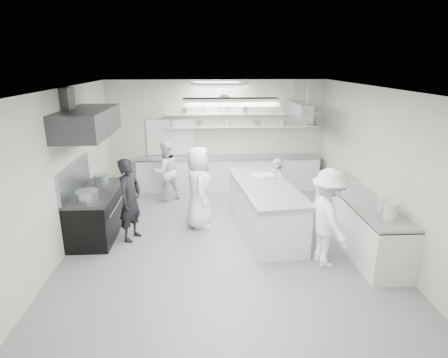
{
  "coord_description": "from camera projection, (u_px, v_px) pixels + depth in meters",
  "views": [
    {
      "loc": [
        -0.37,
        -6.97,
        3.46
      ],
      "look_at": [
        0.04,
        0.6,
        1.1
      ],
      "focal_mm": 30.37,
      "sensor_mm": 36.0,
      "label": 1
    }
  ],
  "objects": [
    {
      "name": "floor",
      "position": [
        224.0,
        240.0,
        7.7
      ],
      "size": [
        6.0,
        7.0,
        0.02
      ],
      "primitive_type": "cube",
      "color": "gray",
      "rests_on": "ground"
    },
    {
      "name": "ceiling",
      "position": [
        224.0,
        88.0,
        6.8
      ],
      "size": [
        6.0,
        7.0,
        0.02
      ],
      "primitive_type": "cube",
      "color": "white",
      "rests_on": "wall_back"
    },
    {
      "name": "wall_back",
      "position": [
        217.0,
        135.0,
        10.59
      ],
      "size": [
        6.0,
        0.04,
        3.0
      ],
      "primitive_type": "cube",
      "color": "beige",
      "rests_on": "floor"
    },
    {
      "name": "wall_front",
      "position": [
        242.0,
        260.0,
        3.91
      ],
      "size": [
        6.0,
        0.04,
        3.0
      ],
      "primitive_type": "cube",
      "color": "beige",
      "rests_on": "floor"
    },
    {
      "name": "wall_left",
      "position": [
        64.0,
        171.0,
        7.1
      ],
      "size": [
        0.04,
        7.0,
        3.0
      ],
      "primitive_type": "cube",
      "color": "beige",
      "rests_on": "floor"
    },
    {
      "name": "wall_right",
      "position": [
        377.0,
        166.0,
        7.41
      ],
      "size": [
        0.04,
        7.0,
        3.0
      ],
      "primitive_type": "cube",
      "color": "beige",
      "rests_on": "floor"
    },
    {
      "name": "stove",
      "position": [
        97.0,
        214.0,
        7.81
      ],
      "size": [
        0.8,
        1.8,
        0.9
      ],
      "primitive_type": "cube",
      "color": "black",
      "rests_on": "floor"
    },
    {
      "name": "exhaust_hood",
      "position": [
        87.0,
        122.0,
        7.25
      ],
      "size": [
        0.85,
        2.0,
        0.5
      ],
      "primitive_type": "cube",
      "color": "#38383C",
      "rests_on": "wall_left"
    },
    {
      "name": "back_counter",
      "position": [
        228.0,
        173.0,
        10.63
      ],
      "size": [
        5.0,
        0.6,
        0.92
      ],
      "primitive_type": "cube",
      "color": "silver",
      "rests_on": "floor"
    },
    {
      "name": "shelf_lower",
      "position": [
        243.0,
        126.0,
        10.43
      ],
      "size": [
        4.2,
        0.26,
        0.04
      ],
      "primitive_type": "cube",
      "color": "silver",
      "rests_on": "wall_back"
    },
    {
      "name": "shelf_upper",
      "position": [
        243.0,
        114.0,
        10.32
      ],
      "size": [
        4.2,
        0.26,
        0.04
      ],
      "primitive_type": "cube",
      "color": "silver",
      "rests_on": "wall_back"
    },
    {
      "name": "pass_through_window",
      "position": [
        170.0,
        137.0,
        10.52
      ],
      "size": [
        1.3,
        0.04,
        1.0
      ],
      "primitive_type": "cube",
      "color": "black",
      "rests_on": "wall_back"
    },
    {
      "name": "wall_clock",
      "position": [
        224.0,
        100.0,
        10.28
      ],
      "size": [
        0.32,
        0.05,
        0.32
      ],
      "primitive_type": "cylinder",
      "rotation": [
        1.57,
        0.0,
        0.0
      ],
      "color": "silver",
      "rests_on": "wall_back"
    },
    {
      "name": "right_counter",
      "position": [
        358.0,
        219.0,
        7.5
      ],
      "size": [
        0.74,
        3.3,
        0.94
      ],
      "primitive_type": "cube",
      "color": "silver",
      "rests_on": "floor"
    },
    {
      "name": "pot_rack",
      "position": [
        299.0,
        110.0,
        9.4
      ],
      "size": [
        0.3,
        1.6,
        0.4
      ],
      "primitive_type": "cube",
      "color": "#9BA0A8",
      "rests_on": "ceiling"
    },
    {
      "name": "light_fixture_front",
      "position": [
        231.0,
        102.0,
        5.11
      ],
      "size": [
        1.3,
        0.25,
        0.1
      ],
      "primitive_type": "cube",
      "color": "silver",
      "rests_on": "ceiling"
    },
    {
      "name": "light_fixture_rear",
      "position": [
        219.0,
        86.0,
        8.54
      ],
      "size": [
        1.3,
        0.25,
        0.1
      ],
      "primitive_type": "cube",
      "color": "silver",
      "rests_on": "ceiling"
    },
    {
      "name": "prep_island",
      "position": [
        265.0,
        209.0,
        7.96
      ],
      "size": [
        1.3,
        2.76,
        0.98
      ],
      "primitive_type": "cube",
      "rotation": [
        0.0,
        0.0,
        0.12
      ],
      "color": "silver",
      "rests_on": "floor"
    },
    {
      "name": "stove_pot",
      "position": [
        87.0,
        196.0,
        7.17
      ],
      "size": [
        0.42,
        0.42,
        0.22
      ],
      "primitive_type": "cylinder",
      "color": "#9BA0A8",
      "rests_on": "stove"
    },
    {
      "name": "cook_stove",
      "position": [
        130.0,
        200.0,
        7.5
      ],
      "size": [
        0.6,
        0.72,
        1.68
      ],
      "primitive_type": "imported",
      "rotation": [
        0.0,
        0.0,
        1.19
      ],
      "color": "black",
      "rests_on": "floor"
    },
    {
      "name": "cook_back",
      "position": [
        165.0,
        171.0,
        9.7
      ],
      "size": [
        0.95,
        0.89,
        1.55
      ],
      "primitive_type": "imported",
      "rotation": [
        0.0,
        0.0,
        -2.61
      ],
      "color": "white",
      "rests_on": "floor"
    },
    {
      "name": "cook_island_left",
      "position": [
        199.0,
        187.0,
        8.1
      ],
      "size": [
        0.64,
        0.91,
        1.77
      ],
      "primitive_type": "imported",
      "rotation": [
        0.0,
        0.0,
        1.66
      ],
      "color": "white",
      "rests_on": "floor"
    },
    {
      "name": "cook_island_right",
      "position": [
        276.0,
        189.0,
        8.52
      ],
      "size": [
        0.52,
        0.89,
        1.43
      ],
      "primitive_type": "imported",
      "rotation": [
        0.0,
        0.0,
        -1.35
      ],
      "color": "white",
      "rests_on": "floor"
    },
    {
      "name": "cook_right",
      "position": [
        328.0,
        218.0,
        6.53
      ],
      "size": [
        0.83,
        1.23,
        1.76
      ],
      "primitive_type": "imported",
      "rotation": [
        0.0,
        0.0,
        1.74
      ],
      "color": "white",
      "rests_on": "floor"
    },
    {
      "name": "bowl_island_a",
      "position": [
        275.0,
        177.0,
        8.37
      ],
      "size": [
        0.31,
        0.31,
        0.06
      ],
      "primitive_type": "imported",
      "rotation": [
        0.0,
        0.0,
        -0.28
      ],
      "color": "#9BA0A8",
      "rests_on": "prep_island"
    },
    {
      "name": "bowl_island_b",
      "position": [
        258.0,
        181.0,
        8.1
      ],
      "size": [
        0.24,
        0.24,
        0.06
      ],
      "primitive_type": "imported",
      "rotation": [
        0.0,
        0.0,
        0.33
      ],
      "color": "silver",
      "rests_on": "prep_island"
    },
    {
      "name": "bowl_right",
      "position": [
        350.0,
        184.0,
        8.07
      ],
      "size": [
        0.28,
        0.28,
        0.05
      ],
      "primitive_type": "imported",
      "rotation": [
        0.0,
        0.0,
        0.36
      ],
      "color": "silver",
      "rests_on": "right_counter"
    }
  ]
}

